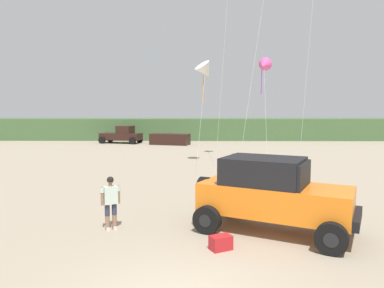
{
  "coord_description": "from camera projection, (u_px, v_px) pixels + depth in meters",
  "views": [
    {
      "loc": [
        0.36,
        -6.49,
        3.66
      ],
      "look_at": [
        0.19,
        5.26,
        2.58
      ],
      "focal_mm": 33.74,
      "sensor_mm": 36.0,
      "label": 1
    }
  ],
  "objects": [
    {
      "name": "kite_blue_swept",
      "position": [
        205.0,
        71.0,
        24.39
      ],
      "size": [
        1.75,
        5.24,
        7.12
      ],
      "color": "white",
      "rests_on": "ground_plane"
    },
    {
      "name": "cooler_box",
      "position": [
        221.0,
        243.0,
        9.53
      ],
      "size": [
        0.66,
        0.58,
        0.38
      ],
      "primitive_type": "cube",
      "rotation": [
        0.0,
        0.0,
        0.47
      ],
      "color": "#B21E23",
      "rests_on": "ground_plane"
    },
    {
      "name": "jeep",
      "position": [
        272.0,
        193.0,
        10.85
      ],
      "size": [
        5.0,
        4.05,
        2.26
      ],
      "color": "orange",
      "rests_on": "ground_plane"
    },
    {
      "name": "distant_sedan",
      "position": [
        170.0,
        139.0,
        39.23
      ],
      "size": [
        4.51,
        2.85,
        1.2
      ],
      "primitive_type": "cube",
      "rotation": [
        0.0,
        0.0,
        -0.3
      ],
      "color": "black",
      "rests_on": "ground_plane"
    },
    {
      "name": "distant_pickup",
      "position": [
        122.0,
        135.0,
        41.07
      ],
      "size": [
        4.91,
        3.31,
        1.98
      ],
      "color": "black",
      "rests_on": "ground_plane"
    },
    {
      "name": "kite_white_parafoil",
      "position": [
        264.0,
        65.0,
        25.05
      ],
      "size": [
        1.31,
        5.33,
        7.38
      ],
      "color": "#E04C93",
      "rests_on": "ground_plane"
    },
    {
      "name": "dune_ridge",
      "position": [
        201.0,
        128.0,
        48.4
      ],
      "size": [
        90.0,
        8.96,
        2.67
      ],
      "primitive_type": "cube",
      "color": "#426038",
      "rests_on": "ground_plane"
    },
    {
      "name": "person_watching",
      "position": [
        111.0,
        200.0,
        11.07
      ],
      "size": [
        0.56,
        0.44,
        1.67
      ],
      "color": "#8C664C",
      "rests_on": "ground_plane"
    }
  ]
}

